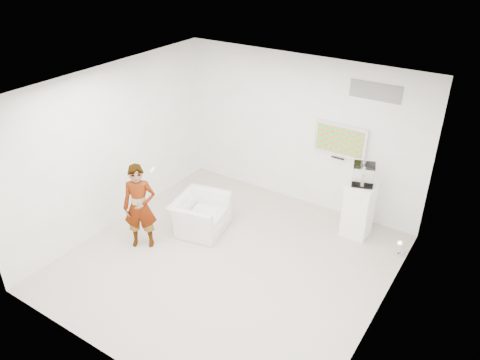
{
  "coord_description": "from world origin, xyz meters",
  "views": [
    {
      "loc": [
        3.61,
        -5.16,
        5.04
      ],
      "look_at": [
        -0.15,
        0.6,
        1.26
      ],
      "focal_mm": 35.0,
      "sensor_mm": 36.0,
      "label": 1
    }
  ],
  "objects": [
    {
      "name": "logo_decal",
      "position": [
        1.35,
        2.49,
        2.55
      ],
      "size": [
        0.9,
        0.02,
        0.3
      ],
      "primitive_type": "cube",
      "color": "slate",
      "rests_on": "room"
    },
    {
      "name": "room",
      "position": [
        0.0,
        0.0,
        1.5
      ],
      "size": [
        5.01,
        5.01,
        3.0
      ],
      "color": "#B4AEA5",
      "rests_on": "ground"
    },
    {
      "name": "wii_remote",
      "position": [
        -1.42,
        -0.15,
        1.41
      ],
      "size": [
        0.09,
        0.15,
        0.04
      ],
      "primitive_type": "cube",
      "rotation": [
        0.0,
        0.0,
        0.4
      ],
      "color": "white",
      "rests_on": "person"
    },
    {
      "name": "vitrine",
      "position": [
        1.5,
        1.97,
        1.24
      ],
      "size": [
        0.46,
        0.46,
        0.37
      ],
      "primitive_type": "cube",
      "rotation": [
        0.0,
        0.0,
        0.32
      ],
      "color": "white",
      "rests_on": "pedestal"
    },
    {
      "name": "console",
      "position": [
        1.5,
        1.97,
        1.15
      ],
      "size": [
        0.1,
        0.15,
        0.2
      ],
      "primitive_type": "cube",
      "rotation": [
        0.0,
        0.0,
        0.38
      ],
      "color": "white",
      "rests_on": "pedestal"
    },
    {
      "name": "floor_uplight",
      "position": [
        2.35,
        1.78,
        0.13
      ],
      "size": [
        0.19,
        0.19,
        0.26
      ],
      "primitive_type": "cylinder",
      "rotation": [
        0.0,
        0.0,
        -0.16
      ],
      "color": "silver",
      "rests_on": "room"
    },
    {
      "name": "tv",
      "position": [
        0.85,
        2.45,
        1.55
      ],
      "size": [
        1.0,
        0.08,
        0.6
      ],
      "primitive_type": "cube",
      "color": "silver",
      "rests_on": "room"
    },
    {
      "name": "armchair",
      "position": [
        -0.97,
        0.52,
        0.33
      ],
      "size": [
        1.05,
        1.15,
        0.65
      ],
      "primitive_type": "imported",
      "rotation": [
        0.0,
        0.0,
        1.76
      ],
      "color": "white",
      "rests_on": "room"
    },
    {
      "name": "person",
      "position": [
        -1.54,
        -0.41,
        0.78
      ],
      "size": [
        0.68,
        0.63,
        1.57
      ],
      "primitive_type": "imported",
      "rotation": [
        0.0,
        0.0,
        0.59
      ],
      "color": "white",
      "rests_on": "room"
    },
    {
      "name": "pedestal",
      "position": [
        1.5,
        1.97,
        0.53
      ],
      "size": [
        0.52,
        0.52,
        1.05
      ],
      "primitive_type": "cube",
      "rotation": [
        0.0,
        0.0,
        -0.01
      ],
      "color": "white",
      "rests_on": "room"
    }
  ]
}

